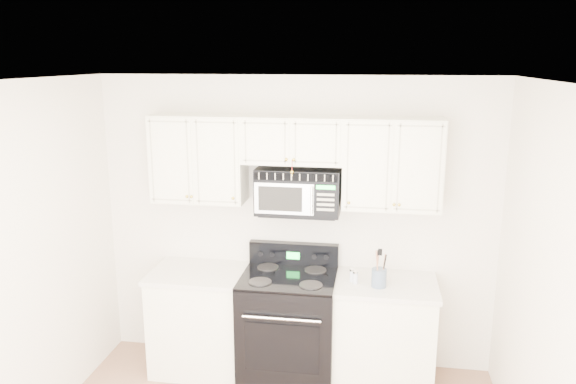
# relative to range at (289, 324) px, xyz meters

# --- Properties ---
(room) EXTENTS (3.51, 3.51, 2.61)m
(room) POSITION_rel_range_xyz_m (0.01, -1.41, 0.82)
(room) COLOR #916A50
(room) RESTS_ON ground
(base_cabinet_left) EXTENTS (0.86, 0.65, 0.92)m
(base_cabinet_left) POSITION_rel_range_xyz_m (-0.79, 0.03, -0.06)
(base_cabinet_left) COLOR white
(base_cabinet_left) RESTS_ON ground
(base_cabinet_right) EXTENTS (0.86, 0.65, 0.92)m
(base_cabinet_right) POSITION_rel_range_xyz_m (0.81, 0.03, -0.06)
(base_cabinet_right) COLOR white
(base_cabinet_right) RESTS_ON ground
(range) EXTENTS (0.80, 0.73, 1.13)m
(range) POSITION_rel_range_xyz_m (0.00, 0.00, 0.00)
(range) COLOR black
(range) RESTS_ON ground
(upper_cabinets) EXTENTS (2.44, 0.37, 0.75)m
(upper_cabinets) POSITION_rel_range_xyz_m (0.01, 0.17, 1.45)
(upper_cabinets) COLOR white
(upper_cabinets) RESTS_ON ground
(microwave) EXTENTS (0.71, 0.40, 0.39)m
(microwave) POSITION_rel_range_xyz_m (0.06, 0.16, 1.16)
(microwave) COLOR black
(microwave) RESTS_ON ground
(utensil_crock) EXTENTS (0.12, 0.12, 0.32)m
(utensil_crock) POSITION_rel_range_xyz_m (0.76, -0.08, 0.52)
(utensil_crock) COLOR slate
(utensil_crock) RESTS_ON base_cabinet_right
(shaker_salt) EXTENTS (0.05, 0.05, 0.11)m
(shaker_salt) POSITION_rel_range_xyz_m (0.56, -0.04, 0.49)
(shaker_salt) COLOR silver
(shaker_salt) RESTS_ON base_cabinet_right
(shaker_pepper) EXTENTS (0.05, 0.05, 0.11)m
(shaker_pepper) POSITION_rel_range_xyz_m (0.54, -0.00, 0.49)
(shaker_pepper) COLOR silver
(shaker_pepper) RESTS_ON base_cabinet_right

